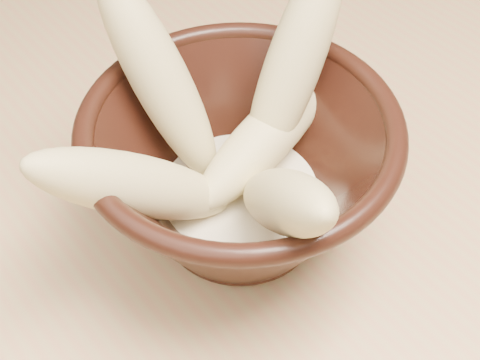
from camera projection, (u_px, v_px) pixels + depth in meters
name	position (u px, v px, depth m)	size (l,w,h in m)	color
table	(181.00, 310.00, 0.53)	(1.20, 0.80, 0.75)	tan
bowl	(240.00, 170.00, 0.44)	(0.20, 0.20, 0.11)	black
milk_puddle	(240.00, 197.00, 0.46)	(0.11, 0.11, 0.02)	beige
banana_upright	(160.00, 78.00, 0.43)	(0.04, 0.04, 0.16)	#C7BE75
banana_left	(138.00, 186.00, 0.39)	(0.04, 0.04, 0.15)	#C7BE75
banana_right	(293.00, 65.00, 0.44)	(0.04, 0.04, 0.16)	#C7BE75
banana_across	(267.00, 136.00, 0.45)	(0.04, 0.04, 0.15)	#C7BE75
banana_front	(285.00, 201.00, 0.38)	(0.04, 0.04, 0.15)	#C7BE75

